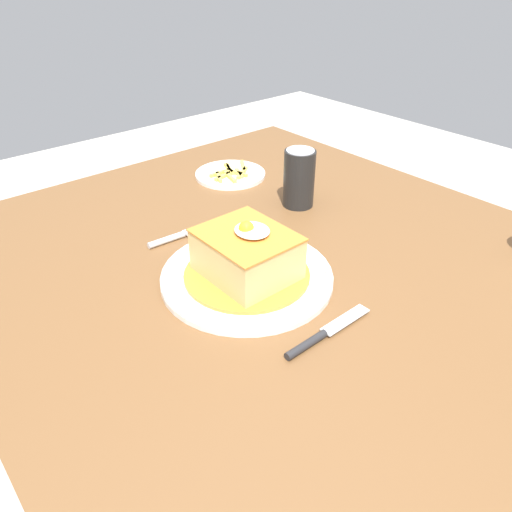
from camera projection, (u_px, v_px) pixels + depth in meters
name	position (u px, v px, depth m)	size (l,w,h in m)	color
dining_table	(308.00, 322.00, 0.88)	(1.31, 1.01, 0.73)	brown
main_plate	(247.00, 276.00, 0.82)	(0.29, 0.29, 0.02)	white
sandwich_meal	(247.00, 256.00, 0.80)	(0.21, 0.21, 0.10)	orange
fork	(176.00, 236.00, 0.93)	(0.03, 0.14, 0.01)	silver
knife	(318.00, 337.00, 0.69)	(0.02, 0.17, 0.01)	#262628
soda_can	(299.00, 178.00, 1.03)	(0.07, 0.07, 0.12)	black
side_plate_fries	(230.00, 174.00, 1.19)	(0.17, 0.17, 0.02)	white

